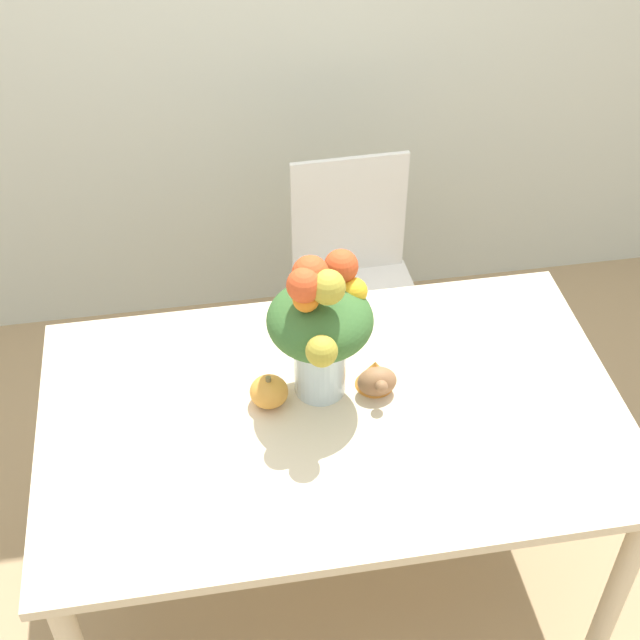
{
  "coord_description": "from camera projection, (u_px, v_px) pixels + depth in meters",
  "views": [
    {
      "loc": [
        -0.29,
        -1.52,
        2.45
      ],
      "look_at": [
        -0.02,
        0.09,
        1.0
      ],
      "focal_mm": 50.0,
      "sensor_mm": 36.0,
      "label": 1
    }
  ],
  "objects": [
    {
      "name": "turkey_figurine",
      "position": [
        376.0,
        377.0,
        2.31
      ],
      "size": [
        0.1,
        0.14,
        0.08
      ],
      "color": "#936642",
      "rests_on": "dining_table"
    },
    {
      "name": "ground_plane",
      "position": [
        331.0,
        575.0,
        2.78
      ],
      "size": [
        12.0,
        12.0,
        0.0
      ],
      "primitive_type": "plane",
      "color": "tan"
    },
    {
      "name": "pumpkin",
      "position": [
        269.0,
        392.0,
        2.28
      ],
      "size": [
        0.1,
        0.1,
        0.09
      ],
      "color": "gold",
      "rests_on": "dining_table"
    },
    {
      "name": "dining_table",
      "position": [
        333.0,
        434.0,
        2.34
      ],
      "size": [
        1.5,
        0.91,
        0.76
      ],
      "color": "beige",
      "rests_on": "ground_plane"
    },
    {
      "name": "dining_chair_near_window",
      "position": [
        356.0,
        287.0,
        3.09
      ],
      "size": [
        0.43,
        0.43,
        0.92
      ],
      "rotation": [
        0.0,
        0.0,
        0.03
      ],
      "color": "white",
      "rests_on": "ground_plane"
    },
    {
      "name": "flower_vase",
      "position": [
        321.0,
        326.0,
        2.19
      ],
      "size": [
        0.26,
        0.32,
        0.44
      ],
      "color": "silver",
      "rests_on": "dining_table"
    }
  ]
}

